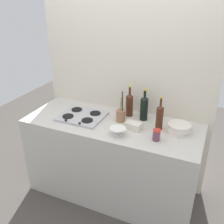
# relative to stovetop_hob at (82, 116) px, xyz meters

# --- Properties ---
(ground_plane) EXTENTS (6.00, 6.00, 0.00)m
(ground_plane) POSITION_rel_stovetop_hob_xyz_m (0.34, 0.02, -0.91)
(ground_plane) COLOR #47423D
(ground_plane) RESTS_ON ground
(counter_block) EXTENTS (1.80, 0.70, 0.90)m
(counter_block) POSITION_rel_stovetop_hob_xyz_m (0.34, 0.02, -0.46)
(counter_block) COLOR beige
(counter_block) RESTS_ON ground
(backsplash_panel) EXTENTS (1.90, 0.06, 2.35)m
(backsplash_panel) POSITION_rel_stovetop_hob_xyz_m (0.34, 0.40, 0.26)
(backsplash_panel) COLOR beige
(backsplash_panel) RESTS_ON ground
(stovetop_hob) EXTENTS (0.46, 0.39, 0.04)m
(stovetop_hob) POSITION_rel_stovetop_hob_xyz_m (0.00, 0.00, 0.00)
(stovetop_hob) COLOR #B2B2B7
(stovetop_hob) RESTS_ON counter_block
(plate_stack) EXTENTS (0.22, 0.22, 0.08)m
(plate_stack) POSITION_rel_stovetop_hob_xyz_m (0.99, 0.10, 0.03)
(plate_stack) COLOR silver
(plate_stack) RESTS_ON counter_block
(wine_bottle_leftmost) EXTENTS (0.08, 0.08, 0.34)m
(wine_bottle_leftmost) POSITION_rel_stovetop_hob_xyz_m (0.44, 0.24, 0.12)
(wine_bottle_leftmost) COLOR #472314
(wine_bottle_leftmost) RESTS_ON counter_block
(wine_bottle_mid_left) EXTENTS (0.07, 0.07, 0.34)m
(wine_bottle_mid_left) POSITION_rel_stovetop_hob_xyz_m (0.81, 0.08, 0.12)
(wine_bottle_mid_left) COLOR #472314
(wine_bottle_mid_left) RESTS_ON counter_block
(wine_bottle_mid_right) EXTENTS (0.08, 0.08, 0.34)m
(wine_bottle_mid_right) POSITION_rel_stovetop_hob_xyz_m (0.61, 0.21, 0.12)
(wine_bottle_mid_right) COLOR black
(wine_bottle_mid_right) RESTS_ON counter_block
(mixing_bowl) EXTENTS (0.15, 0.15, 0.07)m
(mixing_bowl) POSITION_rel_stovetop_hob_xyz_m (0.49, -0.19, 0.03)
(mixing_bowl) COLOR white
(mixing_bowl) RESTS_ON counter_block
(butter_dish) EXTENTS (0.17, 0.12, 0.07)m
(butter_dish) POSITION_rel_stovetop_hob_xyz_m (0.58, -0.01, 0.02)
(butter_dish) COLOR silver
(butter_dish) RESTS_ON counter_block
(utensil_crock) EXTENTS (0.09, 0.09, 0.33)m
(utensil_crock) POSITION_rel_stovetop_hob_xyz_m (0.41, 0.08, 0.06)
(utensil_crock) COLOR #996B4C
(utensil_crock) RESTS_ON counter_block
(condiment_jar_front) EXTENTS (0.07, 0.07, 0.11)m
(condiment_jar_front) POSITION_rel_stovetop_hob_xyz_m (0.84, -0.13, 0.04)
(condiment_jar_front) COLOR #66384C
(condiment_jar_front) RESTS_ON counter_block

